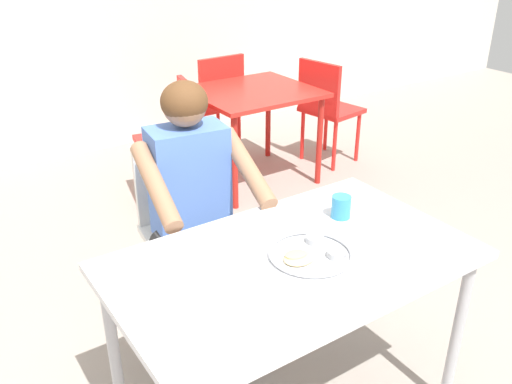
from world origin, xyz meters
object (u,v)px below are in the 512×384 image
diner_foreground (197,196)px  chair_foreground (181,219)px  chair_red_right (326,104)px  drinking_cup (341,206)px  table_foreground (292,275)px  chair_red_left (176,133)px  table_background_red (253,102)px  thali_tray (311,253)px  chair_red_far (215,99)px

diner_foreground → chair_foreground: bearing=84.6°
diner_foreground → chair_red_right: diner_foreground is taller
drinking_cup → chair_red_right: (1.50, 1.83, -0.30)m
drinking_cup → chair_red_right: 2.39m
chair_foreground → diner_foreground: size_ratio=0.71×
table_foreground → chair_red_left: chair_red_left is taller
table_background_red → chair_foreground: bearing=-136.3°
thali_tray → chair_foreground: (-0.06, 0.92, -0.27)m
diner_foreground → chair_red_far: (1.19, 1.91, -0.22)m
diner_foreground → table_foreground: bearing=-87.7°
table_foreground → chair_red_right: chair_red_right is taller
chair_foreground → chair_red_left: (0.52, 1.12, 0.01)m
table_foreground → table_background_red: bearing=59.9°
chair_foreground → chair_red_far: 2.05m
chair_foreground → chair_red_right: bearing=30.2°
chair_foreground → table_background_red: bearing=43.7°
diner_foreground → chair_red_far: diner_foreground is taller
diner_foreground → chair_red_right: (1.87, 1.30, -0.22)m
thali_tray → diner_foreground: size_ratio=0.24×
chair_foreground → table_foreground: bearing=-89.6°
table_foreground → chair_foreground: 0.90m
table_foreground → chair_red_left: bearing=75.6°
table_background_red → diner_foreground: bearing=-131.6°
diner_foreground → table_background_red: bearing=48.4°
chair_red_far → chair_foreground: bearing=-124.7°
thali_tray → chair_foreground: 0.96m
thali_tray → chair_red_right: 2.69m
thali_tray → chair_foreground: chair_foreground is taller
thali_tray → diner_foreground: bearing=96.9°
drinking_cup → diner_foreground: bearing=124.1°
table_background_red → table_foreground: bearing=-120.1°
thali_tray → chair_red_far: (1.10, 2.61, -0.25)m
chair_foreground → diner_foreground: 0.32m
thali_tray → chair_red_far: bearing=67.1°
table_background_red → chair_red_left: (-0.64, 0.01, -0.12)m
thali_tray → drinking_cup: (0.28, 0.16, 0.04)m
table_background_red → thali_tray: bearing=-118.4°
table_foreground → table_background_red: (1.16, 2.00, -0.05)m
table_background_red → chair_red_right: 0.69m
table_background_red → chair_red_far: 0.59m
drinking_cup → chair_red_right: bearing=50.6°
thali_tray → drinking_cup: bearing=29.9°
table_foreground → chair_foreground: bearing=90.4°
table_foreground → diner_foreground: size_ratio=1.04×
table_background_red → chair_red_left: size_ratio=1.01×
table_foreground → chair_foreground: (-0.01, 0.89, -0.18)m
thali_tray → chair_red_left: 2.10m
thali_tray → chair_red_right: bearing=48.2°
drinking_cup → table_foreground: bearing=-159.2°
thali_tray → drinking_cup: drinking_cup is taller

